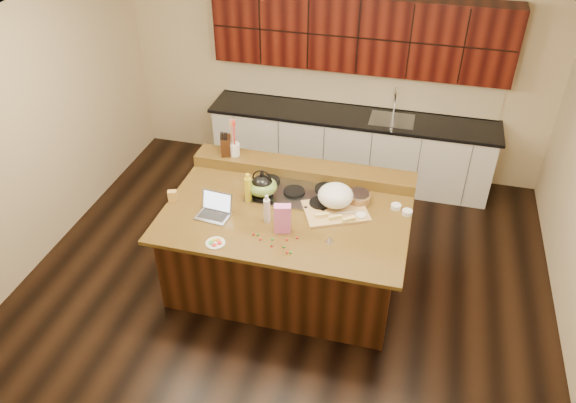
# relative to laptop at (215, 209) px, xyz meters

# --- Properties ---
(room) EXTENTS (5.52, 5.02, 2.72)m
(room) POSITION_rel_laptop_xyz_m (0.66, 0.23, 0.37)
(room) COLOR black
(room) RESTS_ON ground
(island) EXTENTS (2.40, 1.60, 0.92)m
(island) POSITION_rel_laptop_xyz_m (0.66, 0.23, -0.51)
(island) COLOR black
(island) RESTS_ON ground
(back_ledge) EXTENTS (2.40, 0.30, 0.12)m
(back_ledge) POSITION_rel_laptop_xyz_m (0.66, 0.93, 0.00)
(back_ledge) COLOR black
(back_ledge) RESTS_ON island
(cooktop) EXTENTS (0.92, 0.52, 0.05)m
(cooktop) POSITION_rel_laptop_xyz_m (0.66, 0.53, -0.04)
(cooktop) COLOR gray
(cooktop) RESTS_ON island
(back_counter) EXTENTS (3.70, 0.66, 2.40)m
(back_counter) POSITION_rel_laptop_xyz_m (0.96, 2.45, 0.00)
(back_counter) COLOR silver
(back_counter) RESTS_ON ground
(kettle) EXTENTS (0.24, 0.24, 0.21)m
(kettle) POSITION_rel_laptop_xyz_m (0.36, 0.40, 0.09)
(kettle) COLOR black
(kettle) RESTS_ON cooktop
(green_bowl) EXTENTS (0.36, 0.36, 0.17)m
(green_bowl) POSITION_rel_laptop_xyz_m (0.36, 0.40, 0.07)
(green_bowl) COLOR olive
(green_bowl) RESTS_ON cooktop
(laptop) EXTENTS (0.34, 0.28, 0.22)m
(laptop) POSITION_rel_laptop_xyz_m (0.00, 0.00, 0.00)
(laptop) COLOR #B7B7BC
(laptop) RESTS_ON island
(oil_bottle) EXTENTS (0.08, 0.08, 0.27)m
(oil_bottle) POSITION_rel_laptop_xyz_m (0.25, 0.30, 0.08)
(oil_bottle) COLOR gold
(oil_bottle) RESTS_ON island
(vinegar_bottle) EXTENTS (0.08, 0.08, 0.25)m
(vinegar_bottle) POSITION_rel_laptop_xyz_m (0.52, 0.02, 0.07)
(vinegar_bottle) COLOR silver
(vinegar_bottle) RESTS_ON island
(wooden_tray) EXTENTS (0.73, 0.65, 0.25)m
(wooden_tray) POSITION_rel_laptop_xyz_m (1.11, 0.39, 0.05)
(wooden_tray) COLOR tan
(wooden_tray) RESTS_ON island
(ramekin_a) EXTENTS (0.10, 0.10, 0.04)m
(ramekin_a) POSITION_rel_laptop_xyz_m (1.39, 0.29, -0.04)
(ramekin_a) COLOR white
(ramekin_a) RESTS_ON island
(ramekin_b) EXTENTS (0.11, 0.11, 0.04)m
(ramekin_b) POSITION_rel_laptop_xyz_m (1.81, 0.47, -0.04)
(ramekin_b) COLOR white
(ramekin_b) RESTS_ON island
(ramekin_c) EXTENTS (0.12, 0.12, 0.04)m
(ramekin_c) POSITION_rel_laptop_xyz_m (1.70, 0.54, -0.04)
(ramekin_c) COLOR white
(ramekin_c) RESTS_ON island
(strainer_bowl) EXTENTS (0.28, 0.28, 0.09)m
(strainer_bowl) POSITION_rel_laptop_xyz_m (1.32, 0.55, -0.01)
(strainer_bowl) COLOR #996B3F
(strainer_bowl) RESTS_ON island
(kitchen_timer) EXTENTS (0.10, 0.10, 0.07)m
(kitchen_timer) POSITION_rel_laptop_xyz_m (1.16, -0.13, -0.02)
(kitchen_timer) COLOR silver
(kitchen_timer) RESTS_ON island
(pink_bag) EXTENTS (0.17, 0.12, 0.29)m
(pink_bag) POSITION_rel_laptop_xyz_m (0.70, -0.09, 0.09)
(pink_bag) COLOR #F573D0
(pink_bag) RESTS_ON island
(candy_plate) EXTENTS (0.23, 0.23, 0.01)m
(candy_plate) POSITION_rel_laptop_xyz_m (0.16, -0.42, -0.05)
(candy_plate) COLOR white
(candy_plate) RESTS_ON island
(package_box) EXTENTS (0.10, 0.09, 0.12)m
(package_box) POSITION_rel_laptop_xyz_m (-0.49, 0.10, 0.00)
(package_box) COLOR gold
(package_box) RESTS_ON island
(utensil_crock) EXTENTS (0.15, 0.15, 0.14)m
(utensil_crock) POSITION_rel_laptop_xyz_m (-0.11, 0.93, 0.13)
(utensil_crock) COLOR white
(utensil_crock) RESTS_ON back_ledge
(knife_block) EXTENTS (0.15, 0.19, 0.21)m
(knife_block) POSITION_rel_laptop_xyz_m (-0.21, 0.93, 0.16)
(knife_block) COLOR black
(knife_block) RESTS_ON back_ledge
(gumdrop_0) EXTENTS (0.02, 0.02, 0.02)m
(gumdrop_0) POSITION_rel_laptop_xyz_m (0.83, -0.39, -0.05)
(gumdrop_0) COLOR red
(gumdrop_0) RESTS_ON island
(gumdrop_1) EXTENTS (0.02, 0.02, 0.02)m
(gumdrop_1) POSITION_rel_laptop_xyz_m (0.65, -0.24, -0.05)
(gumdrop_1) COLOR #198C26
(gumdrop_1) RESTS_ON island
(gumdrop_2) EXTENTS (0.02, 0.02, 0.02)m
(gumdrop_2) POSITION_rel_laptop_xyz_m (0.67, -0.34, -0.05)
(gumdrop_2) COLOR red
(gumdrop_2) RESTS_ON island
(gumdrop_3) EXTENTS (0.02, 0.02, 0.02)m
(gumdrop_3) POSITION_rel_laptop_xyz_m (0.86, -0.38, -0.05)
(gumdrop_3) COLOR #198C26
(gumdrop_3) RESTS_ON island
(gumdrop_4) EXTENTS (0.02, 0.02, 0.02)m
(gumdrop_4) POSITION_rel_laptop_xyz_m (0.78, -0.21, -0.05)
(gumdrop_4) COLOR red
(gumdrop_4) RESTS_ON island
(gumdrop_5) EXTENTS (0.02, 0.02, 0.02)m
(gumdrop_5) POSITION_rel_laptop_xyz_m (0.66, -0.32, -0.05)
(gumdrop_5) COLOR #198C26
(gumdrop_5) RESTS_ON island
(gumdrop_6) EXTENTS (0.02, 0.02, 0.02)m
(gumdrop_6) POSITION_rel_laptop_xyz_m (0.54, -0.27, -0.05)
(gumdrop_6) COLOR red
(gumdrop_6) RESTS_ON island
(gumdrop_7) EXTENTS (0.02, 0.02, 0.02)m
(gumdrop_7) POSITION_rel_laptop_xyz_m (0.78, -0.32, -0.05)
(gumdrop_7) COLOR #198C26
(gumdrop_7) RESTS_ON island
(gumdrop_8) EXTENTS (0.02, 0.02, 0.02)m
(gumdrop_8) POSITION_rel_laptop_xyz_m (0.86, -0.17, -0.05)
(gumdrop_8) COLOR red
(gumdrop_8) RESTS_ON island
(gumdrop_9) EXTENTS (0.02, 0.02, 0.02)m
(gumdrop_9) POSITION_rel_laptop_xyz_m (0.50, -0.21, -0.05)
(gumdrop_9) COLOR #198C26
(gumdrop_9) RESTS_ON island
(gumdrop_10) EXTENTS (0.02, 0.02, 0.02)m
(gumdrop_10) POSITION_rel_laptop_xyz_m (0.46, -0.22, -0.05)
(gumdrop_10) COLOR red
(gumdrop_10) RESTS_ON island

